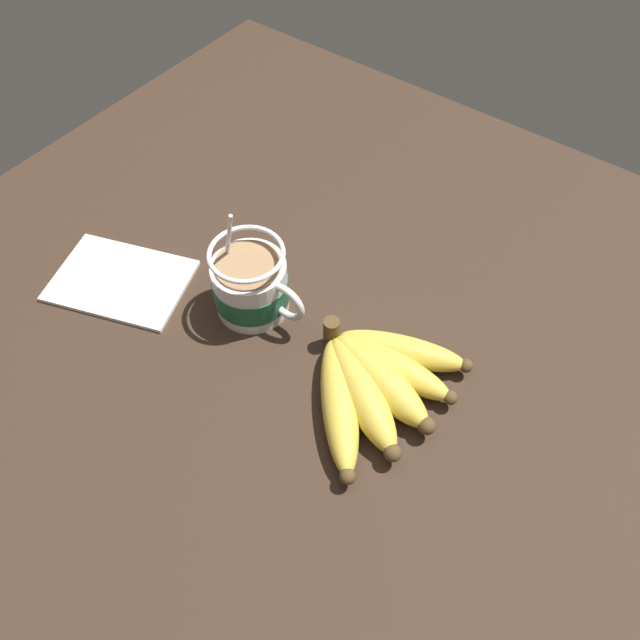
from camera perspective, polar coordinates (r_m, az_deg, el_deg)
The scene contains 4 objects.
table at distance 77.89cm, azimuth -1.77°, elevation -3.64°, with size 114.16×114.16×3.40cm.
coffee_mug at distance 77.86cm, azimuth -6.30°, elevation 3.16°, with size 13.36×9.48×15.05cm.
banana_bunch at distance 72.06cm, azimuth 4.93°, elevation -5.57°, with size 17.81×22.53×4.49cm.
napkin at distance 87.10cm, azimuth -17.74°, elevation 3.44°, with size 20.56×17.36×0.60cm.
Camera 1 is at (27.25, -32.77, 66.90)cm, focal length 35.00 mm.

